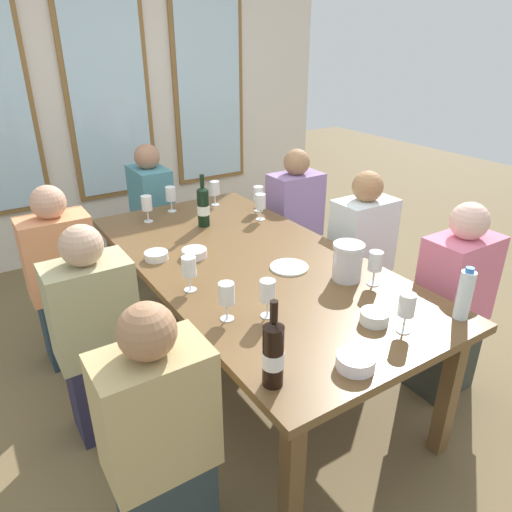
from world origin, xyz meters
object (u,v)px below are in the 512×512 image
tasting_bowl_1 (374,317)px  tasting_bowl_3 (356,361)px  seated_person_6 (153,218)px  dining_table (250,271)px  wine_glass_1 (189,267)px  wine_glass_9 (226,295)px  tasting_bowl_0 (194,253)px  wine_glass_5 (260,203)px  water_bottle (465,295)px  seated_person_4 (160,447)px  seated_person_3 (360,259)px  wine_glass_2 (407,307)px  wine_glass_7 (171,194)px  wine_glass_0 (215,189)px  wine_glass_4 (375,263)px  tasting_bowl_2 (156,256)px  seated_person_5 (452,307)px  seated_person_2 (97,339)px  wine_glass_3 (258,195)px  wine_bottle_0 (203,206)px  seated_person_0 (64,281)px  wine_bottle_1 (273,353)px  metal_pitcher (348,261)px  white_plate_0 (289,267)px  wine_glass_6 (268,292)px  seated_person_1 (294,226)px  wine_glass_8 (147,204)px

tasting_bowl_1 → tasting_bowl_3: 0.33m
seated_person_6 → dining_table: bearing=-90.0°
tasting_bowl_1 → wine_glass_1: size_ratio=0.70×
wine_glass_9 → wine_glass_1: bearing=94.0°
tasting_bowl_0 → wine_glass_5: (0.62, 0.28, 0.09)m
tasting_bowl_3 → water_bottle: size_ratio=0.60×
seated_person_4 → seated_person_3: bearing=23.9°
wine_glass_2 → wine_glass_7: same height
wine_glass_0 → wine_glass_4: (0.09, -1.46, 0.00)m
wine_glass_9 → seated_person_6: (0.39, 1.89, -0.33)m
water_bottle → tasting_bowl_2: bearing=124.9°
water_bottle → wine_glass_0: size_ratio=1.38×
dining_table → seated_person_5: size_ratio=1.97×
seated_person_2 → tasting_bowl_2: bearing=30.5°
tasting_bowl_3 → tasting_bowl_1: bearing=32.6°
wine_glass_2 → wine_glass_5: bearing=81.2°
tasting_bowl_2 → wine_glass_3: (0.89, 0.35, 0.10)m
water_bottle → wine_glass_7: (-0.50, 1.93, 0.01)m
wine_bottle_0 → wine_glass_3: size_ratio=1.92×
tasting_bowl_3 → water_bottle: bearing=0.4°
wine_glass_3 → seated_person_0: (-1.31, 0.10, -0.33)m
tasting_bowl_1 → seated_person_4: 0.99m
wine_bottle_1 → seated_person_4: 0.53m
metal_pitcher → seated_person_5: 0.68m
dining_table → wine_glass_5: 0.65m
white_plate_0 → seated_person_0: (-0.96, 0.92, -0.22)m
tasting_bowl_1 → dining_table: bearing=98.5°
white_plate_0 → wine_glass_6: bearing=-137.8°
tasting_bowl_1 → seated_person_5: 0.77m
wine_glass_9 → seated_person_1: 1.71m
tasting_bowl_2 → seated_person_2: (-0.42, -0.25, -0.23)m
seated_person_6 → wine_glass_4: bearing=-79.7°
tasting_bowl_2 → seated_person_4: bearing=-112.3°
wine_glass_0 → wine_glass_8: bearing=-174.0°
wine_bottle_0 → seated_person_3: seated_person_3 is taller
white_plate_0 → wine_glass_4: (0.24, -0.36, 0.11)m
wine_glass_8 → seated_person_0: bearing=-168.4°
tasting_bowl_3 → metal_pitcher: bearing=50.1°
wine_glass_2 → seated_person_4: size_ratio=0.16×
wine_glass_2 → wine_glass_7: size_ratio=1.00×
wine_glass_3 → wine_glass_4: same height
tasting_bowl_1 → wine_glass_6: size_ratio=0.70×
white_plate_0 → seated_person_4: 1.13m
water_bottle → seated_person_1: 1.75m
tasting_bowl_3 → seated_person_5: bearing=15.8°
wine_glass_3 → seated_person_4: seated_person_4 is taller
seated_person_3 → seated_person_4: bearing=-156.1°
metal_pitcher → wine_glass_3: (0.18, 1.08, 0.02)m
water_bottle → seated_person_4: size_ratio=0.22×
wine_glass_1 → seated_person_2: seated_person_2 is taller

